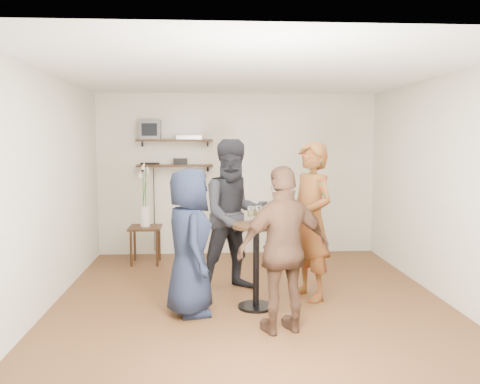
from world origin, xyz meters
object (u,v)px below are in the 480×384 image
object	(u,v)px
radio	(180,161)
side_table	(145,233)
person_plaid	(311,221)
drinks_table	(256,254)
person_dark	(235,215)
crt_monitor	(150,130)
dvd_deck	(189,137)
person_brown	(284,250)
person_navy	(189,242)

from	to	relation	value
radio	side_table	bearing A→B (deg)	-135.20
radio	person_plaid	world-z (taller)	person_plaid
drinks_table	person_dark	distance (m)	0.81
crt_monitor	radio	distance (m)	0.68
crt_monitor	dvd_deck	size ratio (longest dim) A/B	0.80
person_brown	side_table	bearing A→B (deg)	-75.44
crt_monitor	drinks_table	world-z (taller)	crt_monitor
radio	person_dark	size ratio (longest dim) A/B	0.12
dvd_deck	person_plaid	bearing A→B (deg)	-57.34
side_table	person_dark	xyz separation A→B (m)	(1.27, -1.41, 0.46)
person_navy	drinks_table	bearing A→B (deg)	-90.00
person_navy	person_dark	bearing A→B (deg)	-42.92
drinks_table	person_dark	size ratio (longest dim) A/B	0.50
drinks_table	person_brown	bearing A→B (deg)	-74.06
crt_monitor	drinks_table	size ratio (longest dim) A/B	0.34
person_plaid	radio	bearing A→B (deg)	-170.23
person_plaid	dvd_deck	bearing A→B (deg)	-172.65
crt_monitor	person_navy	bearing A→B (deg)	-75.97
radio	person_brown	world-z (taller)	person_brown
radio	person_dark	xyz separation A→B (m)	(0.76, -1.92, -0.58)
side_table	person_dark	size ratio (longest dim) A/B	0.30
drinks_table	person_plaid	world-z (taller)	person_plaid
crt_monitor	side_table	distance (m)	1.63
dvd_deck	drinks_table	bearing A→B (deg)	-72.81
side_table	person_navy	size ratio (longest dim) A/B	0.36
person_brown	dvd_deck	bearing A→B (deg)	-89.01
person_plaid	person_navy	xyz separation A→B (m)	(-1.40, -0.46, -0.13)
radio	dvd_deck	bearing A→B (deg)	0.00
person_dark	side_table	bearing A→B (deg)	116.77
side_table	person_plaid	bearing A→B (deg)	-40.22
side_table	person_plaid	distance (m)	2.84
dvd_deck	side_table	world-z (taller)	dvd_deck
radio	person_navy	bearing A→B (deg)	-85.28
dvd_deck	person_navy	size ratio (longest dim) A/B	0.25
person_dark	person_navy	size ratio (longest dim) A/B	1.19
crt_monitor	person_navy	world-z (taller)	crt_monitor
side_table	person_dark	world-z (taller)	person_dark
person_brown	person_navy	bearing A→B (deg)	-47.41
side_table	dvd_deck	bearing A→B (deg)	37.86
dvd_deck	person_navy	distance (m)	2.99
radio	side_table	size ratio (longest dim) A/B	0.39
crt_monitor	person_dark	world-z (taller)	crt_monitor
dvd_deck	person_plaid	xyz separation A→B (m)	(1.48, -2.32, -0.98)
person_dark	person_navy	distance (m)	1.02
person_navy	radio	bearing A→B (deg)	-6.41
person_navy	crt_monitor	bearing A→B (deg)	2.90
dvd_deck	person_brown	bearing A→B (deg)	-73.07
radio	person_plaid	bearing A→B (deg)	-54.92
drinks_table	person_dark	world-z (taller)	person_dark
person_dark	person_brown	distance (m)	1.49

